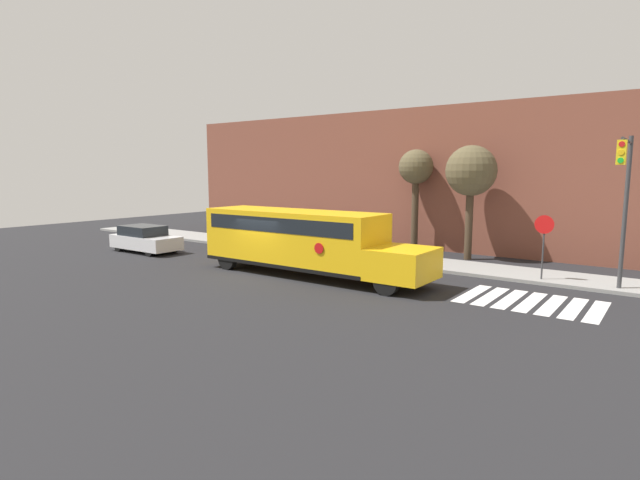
{
  "coord_description": "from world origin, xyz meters",
  "views": [
    {
      "loc": [
        15.18,
        -16.4,
        4.61
      ],
      "look_at": [
        2.19,
        1.4,
        1.58
      ],
      "focal_mm": 28.0,
      "sensor_mm": 36.0,
      "label": 1
    }
  ],
  "objects_px": {
    "stop_sign": "(544,238)",
    "traffic_light": "(624,192)",
    "tree_near_sidewalk": "(416,171)",
    "school_bus": "(302,239)",
    "parked_car": "(145,239)",
    "tree_far_sidewalk": "(471,172)"
  },
  "relations": [
    {
      "from": "school_bus",
      "to": "traffic_light",
      "type": "height_order",
      "value": "traffic_light"
    },
    {
      "from": "tree_near_sidewalk",
      "to": "tree_far_sidewalk",
      "type": "distance_m",
      "value": 3.62
    },
    {
      "from": "stop_sign",
      "to": "tree_far_sidewalk",
      "type": "bearing_deg",
      "value": 140.61
    },
    {
      "from": "parked_car",
      "to": "traffic_light",
      "type": "xyz_separation_m",
      "value": [
        23.19,
        4.02,
        3.14
      ]
    },
    {
      "from": "stop_sign",
      "to": "traffic_light",
      "type": "relative_size",
      "value": 0.48
    },
    {
      "from": "stop_sign",
      "to": "traffic_light",
      "type": "height_order",
      "value": "traffic_light"
    },
    {
      "from": "stop_sign",
      "to": "tree_near_sidewalk",
      "type": "bearing_deg",
      "value": 150.37
    },
    {
      "from": "traffic_light",
      "to": "tree_near_sidewalk",
      "type": "xyz_separation_m",
      "value": [
        -10.77,
        5.42,
        0.77
      ]
    },
    {
      "from": "school_bus",
      "to": "tree_near_sidewalk",
      "type": "xyz_separation_m",
      "value": [
        1.1,
        9.18,
        3.02
      ]
    },
    {
      "from": "traffic_light",
      "to": "tree_near_sidewalk",
      "type": "relative_size",
      "value": 1.01
    },
    {
      "from": "parked_car",
      "to": "school_bus",
      "type": "bearing_deg",
      "value": 1.26
    },
    {
      "from": "school_bus",
      "to": "parked_car",
      "type": "bearing_deg",
      "value": -178.74
    },
    {
      "from": "school_bus",
      "to": "parked_car",
      "type": "relative_size",
      "value": 2.47
    },
    {
      "from": "stop_sign",
      "to": "tree_near_sidewalk",
      "type": "xyz_separation_m",
      "value": [
        -7.96,
        4.53,
        2.77
      ]
    },
    {
      "from": "school_bus",
      "to": "traffic_light",
      "type": "bearing_deg",
      "value": 17.62
    },
    {
      "from": "school_bus",
      "to": "tree_far_sidewalk",
      "type": "height_order",
      "value": "tree_far_sidewalk"
    },
    {
      "from": "school_bus",
      "to": "parked_car",
      "type": "height_order",
      "value": "school_bus"
    },
    {
      "from": "school_bus",
      "to": "tree_far_sidewalk",
      "type": "distance_m",
      "value": 9.94
    },
    {
      "from": "parked_car",
      "to": "tree_near_sidewalk",
      "type": "distance_m",
      "value": 16.08
    },
    {
      "from": "parked_car",
      "to": "stop_sign",
      "type": "xyz_separation_m",
      "value": [
        20.39,
        4.91,
        1.15
      ]
    },
    {
      "from": "school_bus",
      "to": "tree_near_sidewalk",
      "type": "bearing_deg",
      "value": 83.19
    },
    {
      "from": "stop_sign",
      "to": "tree_near_sidewalk",
      "type": "height_order",
      "value": "tree_near_sidewalk"
    }
  ]
}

